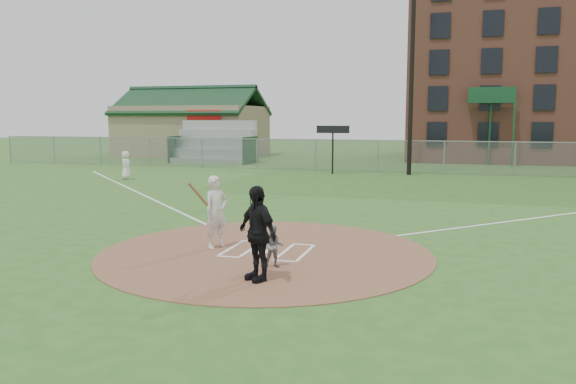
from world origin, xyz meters
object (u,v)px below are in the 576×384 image
(batter_at_plate, at_px, (216,212))
(ondeck_player, at_px, (126,165))
(home_plate, at_px, (261,252))
(catcher, at_px, (274,246))
(umpire, at_px, (257,233))

(batter_at_plate, bearing_deg, ondeck_player, 129.56)
(home_plate, height_order, catcher, catcher)
(umpire, bearing_deg, catcher, 123.45)
(umpire, height_order, ondeck_player, umpire)
(batter_at_plate, bearing_deg, umpire, -51.19)
(home_plate, bearing_deg, ondeck_player, 132.23)
(umpire, distance_m, ondeck_player, 21.18)
(catcher, relative_size, umpire, 0.48)
(umpire, bearing_deg, home_plate, 142.22)
(ondeck_player, distance_m, batter_at_plate, 17.97)
(home_plate, relative_size, umpire, 0.22)
(home_plate, distance_m, catcher, 1.55)
(catcher, relative_size, batter_at_plate, 0.51)
(catcher, distance_m, batter_at_plate, 2.53)
(home_plate, xyz_separation_m, umpire, (0.73, -2.33, 0.98))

